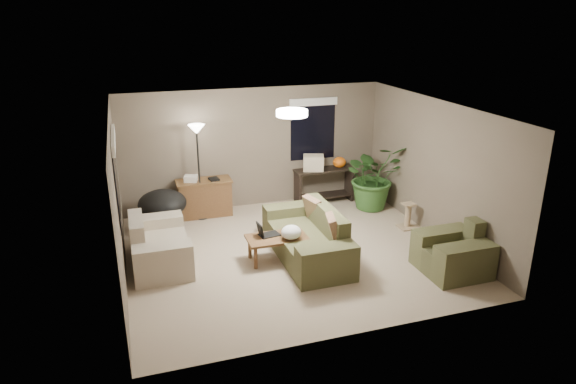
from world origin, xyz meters
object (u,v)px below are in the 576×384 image
object	(u,v)px
cat_scratching_post	(408,217)
armchair	(453,254)
desk	(205,198)
houseplant	(373,183)
floor_lamp	(197,141)
coffee_table	(277,240)
loveseat	(158,247)
main_sofa	(309,240)
console_table	(324,183)
papasan_chair	(163,208)

from	to	relation	value
cat_scratching_post	armchair	bearing A→B (deg)	-97.06
desk	houseplant	size ratio (longest dim) A/B	0.78
floor_lamp	houseplant	world-z (taller)	floor_lamp
coffee_table	loveseat	bearing A→B (deg)	166.03
floor_lamp	cat_scratching_post	distance (m)	4.31
desk	main_sofa	bearing A→B (deg)	-60.05
loveseat	console_table	bearing A→B (deg)	26.92
loveseat	coffee_table	size ratio (longest dim) A/B	1.60
papasan_chair	houseplant	distance (m)	4.32
armchair	floor_lamp	bearing A→B (deg)	134.83
loveseat	desk	size ratio (longest dim) A/B	1.45
coffee_table	papasan_chair	bearing A→B (deg)	132.97
desk	console_table	distance (m)	2.59
floor_lamp	main_sofa	bearing A→B (deg)	-57.11
armchair	houseplant	distance (m)	2.95
papasan_chair	houseplant	bearing A→B (deg)	-1.70
floor_lamp	houseplant	xyz separation A→B (m)	(3.54, -0.55, -1.05)
main_sofa	desk	distance (m)	2.76
main_sofa	console_table	xyz separation A→B (m)	(1.21, 2.37, 0.14)
coffee_table	papasan_chair	world-z (taller)	papasan_chair
console_table	main_sofa	bearing A→B (deg)	-117.13
coffee_table	cat_scratching_post	distance (m)	2.83
loveseat	armchair	bearing A→B (deg)	-21.15
loveseat	houseplant	world-z (taller)	houseplant
main_sofa	desk	xyz separation A→B (m)	(-1.38, 2.39, 0.08)
main_sofa	houseplant	world-z (taller)	houseplant
console_table	floor_lamp	size ratio (longest dim) A/B	0.68
main_sofa	cat_scratching_post	world-z (taller)	main_sofa
main_sofa	cat_scratching_post	size ratio (longest dim) A/B	4.40
armchair	desk	bearing A→B (deg)	133.12
papasan_chair	floor_lamp	xyz separation A→B (m)	(0.78, 0.43, 1.13)
console_table	papasan_chair	world-z (taller)	papasan_chair
main_sofa	console_table	size ratio (longest dim) A/B	1.69
houseplant	cat_scratching_post	xyz separation A→B (m)	(0.15, -1.18, -0.33)
loveseat	houseplant	distance (m)	4.69
main_sofa	cat_scratching_post	xyz separation A→B (m)	(2.22, 0.54, -0.08)
armchair	floor_lamp	world-z (taller)	floor_lamp
desk	papasan_chair	bearing A→B (deg)	-148.25
desk	houseplant	world-z (taller)	houseplant
desk	floor_lamp	bearing A→B (deg)	-130.15
armchair	console_table	bearing A→B (deg)	102.41
main_sofa	desk	bearing A→B (deg)	119.95
armchair	papasan_chair	bearing A→B (deg)	144.16
cat_scratching_post	main_sofa	bearing A→B (deg)	-166.30
houseplant	floor_lamp	bearing A→B (deg)	171.10
armchair	cat_scratching_post	distance (m)	1.78
console_table	floor_lamp	world-z (taller)	floor_lamp
coffee_table	floor_lamp	size ratio (longest dim) A/B	0.52
coffee_table	desk	xyz separation A→B (m)	(-0.82, 2.36, 0.02)
desk	cat_scratching_post	bearing A→B (deg)	-27.19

